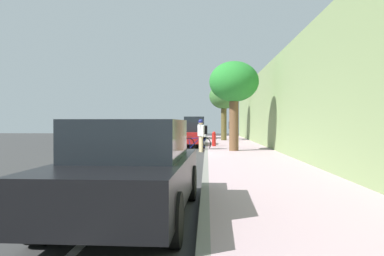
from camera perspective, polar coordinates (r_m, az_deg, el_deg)
ground at (r=16.77m, az=-3.36°, el=-4.24°), size 70.32×70.32×0.00m
sidewalk at (r=16.77m, az=7.99°, el=-4.01°), size 3.23×43.95×0.14m
curb_edge at (r=16.68m, az=2.17°, el=-4.03°), size 0.16×43.95×0.14m
lane_stripe_centre at (r=17.38m, az=-12.41°, el=-4.07°), size 0.14×44.20×0.01m
lane_stripe_bike_edge at (r=16.76m, az=-2.88°, el=-4.23°), size 0.12×43.95×0.01m
building_facade at (r=17.01m, az=14.28°, el=3.65°), size 0.50×43.95×4.65m
parked_sedan_black_nearest at (r=5.96m, az=-9.18°, el=-6.17°), size 1.94×4.45×1.52m
parked_sedan_red_second at (r=23.17m, az=-0.75°, el=-0.99°), size 2.01×4.48×1.52m
parked_suv_white_mid at (r=32.57m, az=0.33°, el=0.01°), size 2.06×4.75×1.99m
bicycle_at_curb at (r=19.33m, az=0.80°, el=-2.44°), size 1.44×1.07×0.77m
cyclist_with_backpack at (r=18.86m, az=1.45°, el=-0.61°), size 0.50×0.59×1.66m
street_tree_mid_block at (r=18.16m, az=6.38°, el=6.72°), size 2.36×2.36×4.27m
street_tree_far_end at (r=28.94m, az=4.85°, el=4.64°), size 2.24×2.24×4.34m
pedestrian_on_phone at (r=31.32m, az=6.03°, el=0.11°), size 0.47×0.46×1.70m
fire_hydrant at (r=21.47m, az=3.35°, el=-1.63°), size 0.22×0.22×0.84m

